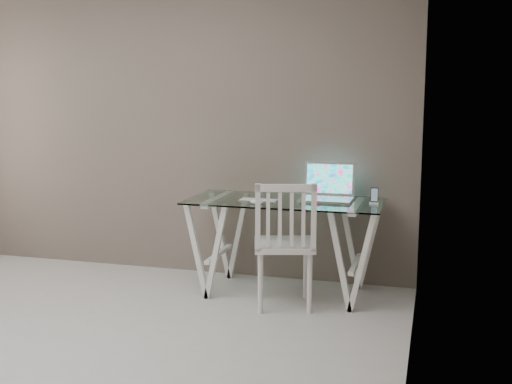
# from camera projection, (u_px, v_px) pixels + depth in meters

# --- Properties ---
(room) EXTENTS (4.50, 4.52, 2.71)m
(room) POSITION_uv_depth(u_px,v_px,m) (7.00, 65.00, 3.34)
(room) COLOR #B4B1AC
(room) RESTS_ON ground
(desk) EXTENTS (1.50, 0.70, 0.75)m
(desk) POSITION_uv_depth(u_px,v_px,m) (285.00, 246.00, 4.99)
(desk) COLOR silver
(desk) RESTS_ON ground
(chair) EXTENTS (0.53, 0.53, 0.95)m
(chair) POSITION_uv_depth(u_px,v_px,m) (285.00, 239.00, 4.62)
(chair) COLOR silver
(chair) RESTS_ON ground
(laptop) EXTENTS (0.40, 0.33, 0.28)m
(laptop) POSITION_uv_depth(u_px,v_px,m) (327.00, 191.00, 4.97)
(laptop) COLOR silver
(laptop) RESTS_ON desk
(keyboard) EXTENTS (0.30, 0.13, 0.01)m
(keyboard) POSITION_uv_depth(u_px,v_px,m) (259.00, 200.00, 4.91)
(keyboard) COLOR silver
(keyboard) RESTS_ON desk
(mouse) EXTENTS (0.10, 0.06, 0.03)m
(mouse) POSITION_uv_depth(u_px,v_px,m) (257.00, 202.00, 4.77)
(mouse) COLOR white
(mouse) RESTS_ON desk
(phone_dock) EXTENTS (0.07, 0.07, 0.12)m
(phone_dock) POSITION_uv_depth(u_px,v_px,m) (374.00, 200.00, 4.76)
(phone_dock) COLOR white
(phone_dock) RESTS_ON desk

